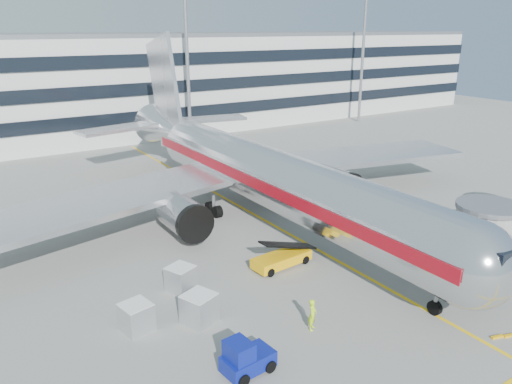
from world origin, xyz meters
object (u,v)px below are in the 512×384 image
belt_loader (282,258)px  cargo_container_left (199,308)px  cargo_container_front (136,317)px  baggage_tug (245,359)px  ramp_worker (312,315)px  cargo_container_right (181,278)px  main_jet (256,172)px

belt_loader → cargo_container_left: (-8.25, -3.23, 0.26)m
cargo_container_front → baggage_tug: bearing=-63.8°
baggage_tug → cargo_container_left: 5.36m
ramp_worker → baggage_tug: bearing=155.1°
cargo_container_left → cargo_container_front: 3.58m
baggage_tug → ramp_worker: baggage_tug is taller
ramp_worker → cargo_container_right: bearing=80.4°
baggage_tug → cargo_container_front: (-3.23, 6.55, -0.01)m
belt_loader → baggage_tug: belt_loader is taller
baggage_tug → cargo_container_right: bearing=84.9°
main_jet → ramp_worker: main_jet is taller
main_jet → cargo_container_right: size_ratio=24.90×
belt_loader → cargo_container_right: bearing=173.8°
baggage_tug → ramp_worker: bearing=12.7°
main_jet → baggage_tug: main_jet is taller
belt_loader → main_jet: bearing=67.2°
main_jet → cargo_container_right: 14.85m
main_jet → ramp_worker: bearing=-113.0°
cargo_container_left → belt_loader: bearing=21.4°
cargo_container_right → ramp_worker: ramp_worker is taller
main_jet → baggage_tug: size_ratio=18.66×
baggage_tug → ramp_worker: size_ratio=1.44×
baggage_tug → main_jet: bearing=55.6°
cargo_container_left → cargo_container_right: bearing=80.3°
belt_loader → ramp_worker: belt_loader is taller
cargo_container_right → belt_loader: bearing=-6.2°
cargo_container_left → cargo_container_right: size_ratio=1.07×
cargo_container_front → belt_loader: bearing=9.9°
cargo_container_left → ramp_worker: bearing=-39.5°
cargo_container_right → cargo_container_front: cargo_container_front is taller
baggage_tug → belt_loader: bearing=45.7°
cargo_container_right → main_jet: bearing=36.9°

